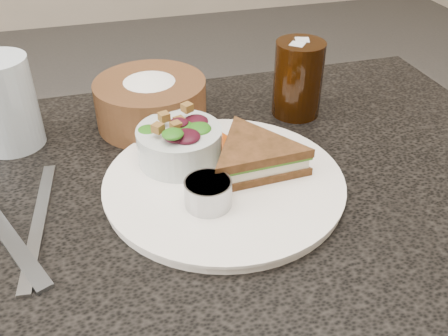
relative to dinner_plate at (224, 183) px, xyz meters
name	(u,v)px	position (x,y,z in m)	size (l,w,h in m)	color
dinner_plate	(224,183)	(0.00, 0.00, 0.00)	(0.30, 0.30, 0.01)	white
sandwich	(254,157)	(0.04, 0.01, 0.03)	(0.15, 0.15, 0.04)	brown
salad_bowl	(179,139)	(-0.04, 0.06, 0.04)	(0.11, 0.11, 0.06)	#B7C0BD
dressing_ramekin	(208,193)	(-0.03, -0.04, 0.02)	(0.06, 0.06, 0.03)	#A0A1A4
orange_wedge	(221,139)	(0.02, 0.07, 0.02)	(0.06, 0.06, 0.02)	#EB5B13
fork	(11,240)	(-0.26, -0.03, 0.00)	(0.02, 0.19, 0.01)	gray
knife	(39,222)	(-0.23, -0.01, 0.00)	(0.01, 0.23, 0.00)	#9B9C9E
bread_basket	(150,95)	(-0.06, 0.19, 0.04)	(0.17, 0.17, 0.09)	brown
cola_glass	(298,75)	(0.16, 0.16, 0.06)	(0.08, 0.08, 0.13)	black
water_glass	(5,103)	(-0.26, 0.18, 0.06)	(0.09, 0.09, 0.13)	silver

